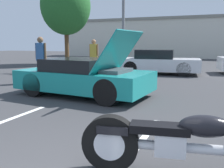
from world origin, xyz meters
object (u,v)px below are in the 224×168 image
Objects in this scene: light_pole at (125,0)px; spectator_near_motorcycle at (41,55)px; show_car_hood_open at (85,77)px; tree_background at (66,6)px; parked_car_left_row at (157,62)px; spectator_far_lot at (94,53)px; motorcycle at (181,143)px.

light_pole is 4.15× the size of spectator_near_motorcycle.
spectator_near_motorcycle is at bearing 156.67° from show_car_hood_open.
tree_background reaches higher than parked_car_left_row.
light_pole reaches higher than parked_car_left_row.
tree_background is 9.82m from spectator_near_motorcycle.
spectator_far_lot is (-2.21, 5.02, 0.49)m from show_car_hood_open.
show_car_hood_open is (6.95, -9.83, -3.76)m from tree_background.
spectator_far_lot is at bearing -45.42° from tree_background.
spectator_near_motorcycle is at bearing -63.61° from tree_background.
show_car_hood_open is 2.27× the size of spectator_near_motorcycle.
spectator_near_motorcycle is 3.56m from spectator_far_lot.
spectator_near_motorcycle is (-2.82, 1.51, 0.54)m from show_car_hood_open.
light_pole reaches higher than motorcycle.
spectator_far_lot is at bearing -164.41° from parked_car_left_row.
tree_background reaches higher than show_car_hood_open.
parked_car_left_row is 2.45× the size of spectator_far_lot.
spectator_far_lot reaches higher than motorcycle.
tree_background is at bearing 148.87° from parked_car_left_row.
light_pole reaches higher than show_car_hood_open.
parked_car_left_row is (2.63, -2.19, -3.62)m from light_pole.
tree_background is at bearing 134.58° from spectator_far_lot.
parked_car_left_row is at bearing 92.92° from motorcycle.
light_pole reaches higher than spectator_far_lot.
light_pole is 1.18× the size of tree_background.
spectator_far_lot is (0.61, 3.51, -0.04)m from spectator_near_motorcycle.
show_car_hood_open reaches higher than spectator_near_motorcycle.
parked_car_left_row is 3.36m from spectator_far_lot.
light_pole reaches higher than spectator_near_motorcycle.
spectator_near_motorcycle is (-1.05, -6.96, -3.11)m from light_pole.
tree_background reaches higher than motorcycle.
light_pole is at bearing 82.71° from spectator_far_lot.
motorcycle is 1.35× the size of spectator_far_lot.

